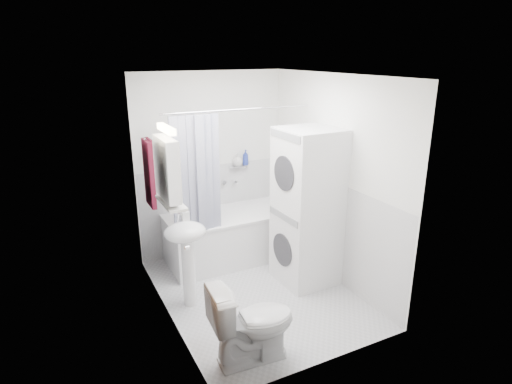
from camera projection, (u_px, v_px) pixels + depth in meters
name	position (u px, v px, depth m)	size (l,w,h in m)	color
floor	(256.00, 292.00, 4.88)	(2.60, 2.60, 0.00)	#B4B4B8
room_walls	(256.00, 166.00, 4.42)	(2.60, 2.60, 2.60)	white
wainscot	(245.00, 235.00, 4.94)	(1.98, 2.58, 2.58)	white
door	(187.00, 248.00, 3.69)	(0.05, 2.00, 2.00)	brown
bathtub	(231.00, 233.00, 5.59)	(1.67, 0.79, 0.64)	white
tub_spout	(234.00, 181.00, 5.77)	(0.04, 0.04, 0.12)	silver
curtain_rod	(241.00, 109.00, 4.80)	(0.02, 0.02, 1.85)	silver
shower_curtain	(197.00, 180.00, 4.79)	(0.55, 0.02, 1.45)	#141B49
sink	(186.00, 245.00, 4.44)	(0.44, 0.37, 1.04)	white
medicine_cabinet	(167.00, 167.00, 4.09)	(0.13, 0.50, 0.71)	white
shelf	(171.00, 203.00, 4.21)	(0.18, 0.54, 0.03)	silver
shower_caddy	(238.00, 167.00, 5.72)	(0.22, 0.06, 0.02)	silver
towel	(149.00, 172.00, 4.69)	(0.07, 0.32, 0.77)	#501121
washer_dryer	(308.00, 207.00, 4.91)	(0.67, 0.66, 1.83)	white
toilet	(252.00, 323.00, 3.72)	(0.42, 0.76, 0.74)	white
soap_pump	(185.00, 218.00, 4.49)	(0.08, 0.17, 0.08)	gray
shelf_bottle	(175.00, 203.00, 4.07)	(0.07, 0.18, 0.07)	gray
shelf_cup	(167.00, 193.00, 4.29)	(0.10, 0.09, 0.10)	gray
shampoo_a	(237.00, 161.00, 5.70)	(0.13, 0.17, 0.13)	gray
shampoo_b	(246.00, 162.00, 5.76)	(0.08, 0.21, 0.08)	#263798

